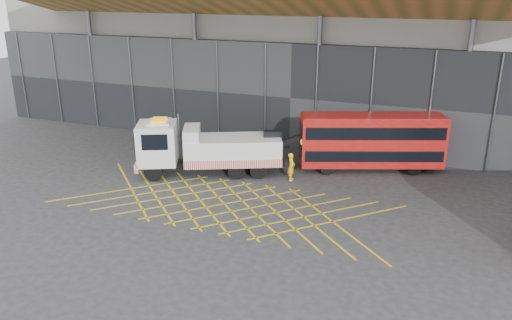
% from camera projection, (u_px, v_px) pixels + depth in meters
% --- Properties ---
extents(ground_plane, '(120.00, 120.00, 0.00)m').
position_uv_depth(ground_plane, '(200.00, 200.00, 29.58)').
color(ground_plane, '#29282B').
extents(road_markings, '(19.96, 7.16, 0.01)m').
position_uv_depth(road_markings, '(224.00, 204.00, 29.04)').
color(road_markings, gold).
rests_on(road_markings, ground_plane).
extents(construction_building, '(55.00, 23.97, 18.00)m').
position_uv_depth(construction_building, '(316.00, 23.00, 42.12)').
color(construction_building, gray).
rests_on(construction_building, ground_plane).
extents(recovery_truck, '(10.80, 6.38, 3.91)m').
position_uv_depth(recovery_truck, '(204.00, 148.00, 33.10)').
color(recovery_truck, black).
rests_on(recovery_truck, ground_plane).
extents(bus_towed, '(9.71, 5.45, 3.89)m').
position_uv_depth(bus_towed, '(371.00, 140.00, 33.65)').
color(bus_towed, '#9E0F0C').
rests_on(bus_towed, ground_plane).
extents(worker, '(0.54, 0.73, 1.84)m').
position_uv_depth(worker, '(291.00, 167.00, 32.31)').
color(worker, yellow).
rests_on(worker, ground_plane).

